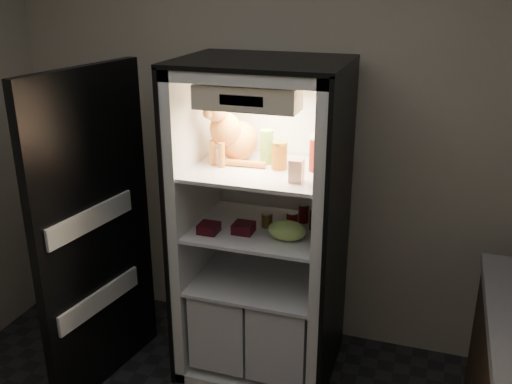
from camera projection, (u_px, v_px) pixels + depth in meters
The scene contains 16 objects.
room_shell at pixel (134, 192), 1.83m from camera, with size 3.60×3.60×3.60m.
refrigerator at pixel (263, 246), 3.35m from camera, with size 0.90×0.72×1.88m.
fridge_door at pixel (95, 237), 3.17m from camera, with size 0.19×0.87×1.85m.
tabby_cat at pixel (232, 134), 3.18m from camera, with size 0.36×0.42×0.43m.
parmesan_shaker at pixel (267, 147), 3.16m from camera, with size 0.07×0.07×0.19m.
mayo_tub at pixel (280, 153), 3.16m from camera, with size 0.09×0.09×0.13m.
salsa_jar at pixel (279, 155), 3.08m from camera, with size 0.09×0.09×0.15m.
pepper_jar at pixel (320, 153), 3.05m from camera, with size 0.11×0.11×0.19m.
cream_carton at pixel (296, 171), 2.89m from camera, with size 0.07×0.07×0.12m, color white.
soda_can_a at pixel (304, 213), 3.28m from camera, with size 0.06×0.06×0.11m.
soda_can_b at pixel (315, 219), 3.18m from camera, with size 0.07×0.07×0.13m.
soda_can_c at pixel (292, 222), 3.15m from camera, with size 0.06×0.06×0.12m.
condiment_jar at pixel (267, 220), 3.22m from camera, with size 0.06×0.06×0.09m.
grape_bag at pixel (287, 230), 3.07m from camera, with size 0.21×0.15×0.10m, color #97CB5E.
berry_box_left at pixel (209, 228), 3.16m from camera, with size 0.11×0.11×0.05m, color #450B12.
berry_box_right at pixel (244, 228), 3.16m from camera, with size 0.11×0.11×0.06m, color #450B12.
Camera 1 is at (0.91, -1.50, 2.26)m, focal length 40.00 mm.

